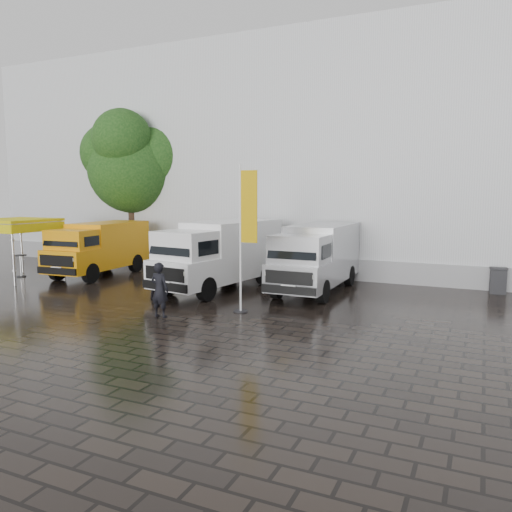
{
  "coord_description": "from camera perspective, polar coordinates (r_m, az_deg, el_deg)",
  "views": [
    {
      "loc": [
        8.25,
        -15.08,
        4.13
      ],
      "look_at": [
        0.35,
        2.2,
        1.7
      ],
      "focal_mm": 35.0,
      "sensor_mm": 36.0,
      "label": 1
    }
  ],
  "objects": [
    {
      "name": "ground",
      "position": [
        17.68,
        -4.02,
        -6.25
      ],
      "size": [
        120.0,
        120.0,
        0.0
      ],
      "primitive_type": "plane",
      "color": "black",
      "rests_on": "ground"
    },
    {
      "name": "exhibition_hall",
      "position": [
        31.76,
        13.4,
        10.45
      ],
      "size": [
        44.0,
        16.0,
        12.0
      ],
      "primitive_type": "cube",
      "color": "silver",
      "rests_on": "ground"
    },
    {
      "name": "hall_plinth",
      "position": [
        24.14,
        9.28,
        -1.47
      ],
      "size": [
        44.0,
        0.15,
        1.0
      ],
      "primitive_type": "cube",
      "color": "gray",
      "rests_on": "ground"
    },
    {
      "name": "van_yellow",
      "position": [
        25.97,
        -17.55,
        0.71
      ],
      "size": [
        2.51,
        5.8,
        2.62
      ],
      "primitive_type": null,
      "rotation": [
        0.0,
        0.0,
        0.06
      ],
      "color": "orange",
      "rests_on": "ground"
    },
    {
      "name": "van_white",
      "position": [
        21.28,
        -4.2,
        0.01
      ],
      "size": [
        3.18,
        6.93,
        2.89
      ],
      "primitive_type": null,
      "rotation": [
        0.0,
        0.0,
        -0.15
      ],
      "color": "white",
      "rests_on": "ground"
    },
    {
      "name": "van_silver",
      "position": [
        20.93,
        6.91,
        -0.32
      ],
      "size": [
        2.14,
        6.39,
        2.77
      ],
      "primitive_type": null,
      "rotation": [
        0.0,
        0.0,
        -0.0
      ],
      "color": "#BABBBF",
      "rests_on": "ground"
    },
    {
      "name": "canopy_tent",
      "position": [
        26.39,
        -25.83,
        3.41
      ],
      "size": [
        3.09,
        3.09,
        2.88
      ],
      "color": "silver",
      "rests_on": "ground"
    },
    {
      "name": "flagpole",
      "position": [
        16.97,
        -1.24,
        2.91
      ],
      "size": [
        0.88,
        0.5,
        5.07
      ],
      "color": "black",
      "rests_on": "ground"
    },
    {
      "name": "tree",
      "position": [
        29.94,
        -13.92,
        10.17
      ],
      "size": [
        4.99,
        4.99,
        8.96
      ],
      "color": "black",
      "rests_on": "ground"
    },
    {
      "name": "cocktail_table",
      "position": [
        27.11,
        -25.29,
        -1.03
      ],
      "size": [
        0.6,
        0.6,
        1.09
      ],
      "primitive_type": "cylinder",
      "color": "black",
      "rests_on": "ground"
    },
    {
      "name": "wheelie_bin",
      "position": [
        22.8,
        25.93,
        -2.52
      ],
      "size": [
        0.68,
        0.68,
        1.08
      ],
      "primitive_type": "cube",
      "rotation": [
        0.0,
        0.0,
        0.04
      ],
      "color": "black",
      "rests_on": "ground"
    },
    {
      "name": "person_front",
      "position": [
        16.86,
        -10.95,
        -3.81
      ],
      "size": [
        0.69,
        0.47,
        1.85
      ],
      "primitive_type": "imported",
      "rotation": [
        0.0,
        0.0,
        3.1
      ],
      "color": "black",
      "rests_on": "ground"
    },
    {
      "name": "person_tent",
      "position": [
        19.78,
        -10.97,
        -2.47
      ],
      "size": [
        0.93,
        1.01,
        1.66
      ],
      "primitive_type": "imported",
      "rotation": [
        0.0,
        0.0,
        1.08
      ],
      "color": "black",
      "rests_on": "ground"
    }
  ]
}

